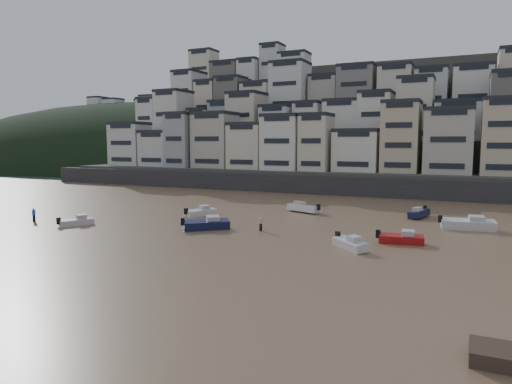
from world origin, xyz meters
The scene contains 14 objects.
sea_strip centered at (-110.00, 145.00, 0.01)m, with size 340.00×340.00×0.00m, color #4C676D.
harbor_wall centered at (10.00, 65.00, 1.75)m, with size 140.00×3.00×3.50m, color #38383A.
hillside centered at (14.73, 104.84, 13.01)m, with size 141.04×66.00×50.00m.
headland centered at (-95.00, 135.00, 0.02)m, with size 216.00×135.00×53.33m.
boat_i centered at (26.02, 44.34, 0.69)m, with size 5.05×1.65×1.38m, color #121A3A, non-canonical shape.
boat_f centered at (-0.66, 33.31, 0.67)m, with size 4.92×1.61×1.34m, color white, non-canonical shape.
boat_c centered at (5.04, 25.41, 0.77)m, with size 5.67×1.86×1.55m, color #151C44, non-canonical shape.
boat_d centered at (25.98, 27.28, 0.63)m, with size 4.62×1.51×1.26m, color #A71415, non-canonical shape.
boat_g centered at (31.87, 37.68, 0.85)m, with size 6.23×2.04×1.70m, color silver, non-canonical shape.
boat_b centered at (22.00, 22.92, 0.63)m, with size 4.62×1.51×1.26m, color silver, non-canonical shape.
boat_j centered at (-10.35, 21.17, 0.57)m, with size 4.21×1.38×1.15m, color silver, non-canonical shape.
boat_h centered at (10.83, 42.21, 0.75)m, with size 5.52×1.81×1.51m, color silver, non-canonical shape.
person_blue centered at (-17.02, 20.73, 0.87)m, with size 0.44×0.44×1.74m, color blue, non-canonical shape.
person_pink centered at (10.93, 27.32, 0.87)m, with size 0.44×0.44×1.74m, color #D8999C, non-canonical shape.
Camera 1 is at (31.58, -18.26, 9.88)m, focal length 32.00 mm.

